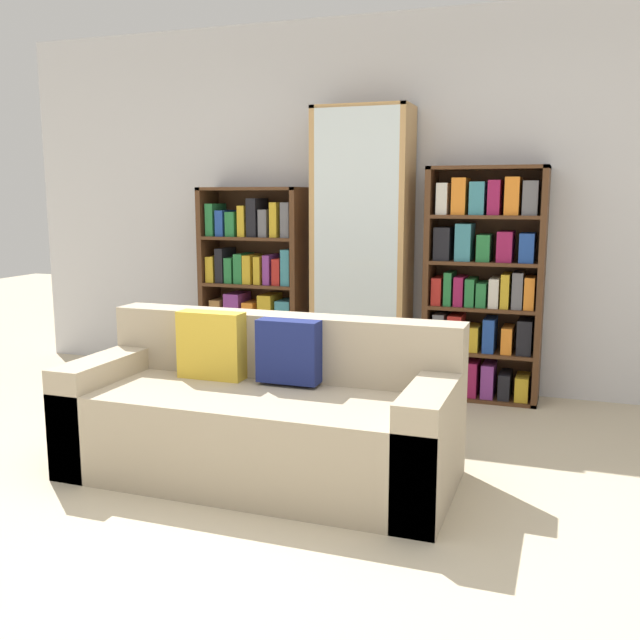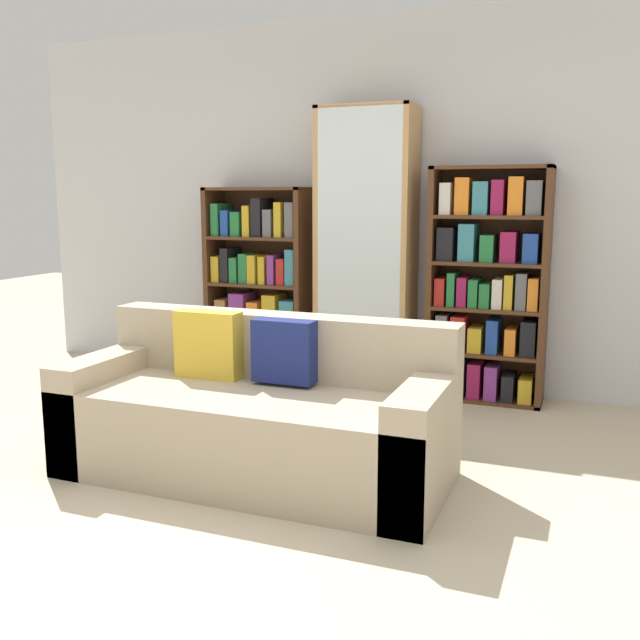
{
  "view_description": "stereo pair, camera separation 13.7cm",
  "coord_description": "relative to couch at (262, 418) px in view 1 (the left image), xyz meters",
  "views": [
    {
      "loc": [
        1.35,
        -2.57,
        1.42
      ],
      "look_at": [
        -0.1,
        1.49,
        0.66
      ],
      "focal_mm": 40.0,
      "sensor_mm": 36.0,
      "label": 1
    },
    {
      "loc": [
        1.48,
        -2.52,
        1.42
      ],
      "look_at": [
        -0.1,
        1.49,
        0.66
      ],
      "focal_mm": 40.0,
      "sensor_mm": 36.0,
      "label": 2
    }
  ],
  "objects": [
    {
      "name": "couch",
      "position": [
        0.0,
        0.0,
        0.0
      ],
      "size": [
        1.96,
        0.82,
        0.81
      ],
      "color": "tan",
      "rests_on": "ground"
    },
    {
      "name": "display_cabinet",
      "position": [
        0.0,
        1.79,
        0.72
      ],
      "size": [
        0.69,
        0.36,
        2.04
      ],
      "color": "tan",
      "rests_on": "ground"
    },
    {
      "name": "ground_plane",
      "position": [
        0.11,
        -0.62,
        -0.3
      ],
      "size": [
        16.0,
        16.0,
        0.0
      ],
      "primitive_type": "plane",
      "color": "beige"
    },
    {
      "name": "bookshelf_right",
      "position": [
        0.88,
        1.81,
        0.5
      ],
      "size": [
        0.8,
        0.32,
        1.61
      ],
      "color": "#4C2D19",
      "rests_on": "ground"
    },
    {
      "name": "wine_bottle",
      "position": [
        0.47,
        0.92,
        -0.14
      ],
      "size": [
        0.08,
        0.08,
        0.38
      ],
      "color": "#143819",
      "rests_on": "ground"
    },
    {
      "name": "bookshelf_left",
      "position": [
        -0.87,
        1.81,
        0.41
      ],
      "size": [
        0.81,
        0.32,
        1.48
      ],
      "color": "#4C2D19",
      "rests_on": "ground"
    },
    {
      "name": "wall_back",
      "position": [
        0.11,
        2.01,
        1.05
      ],
      "size": [
        6.11,
        0.06,
        2.7
      ],
      "color": "silver",
      "rests_on": "ground"
    }
  ]
}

